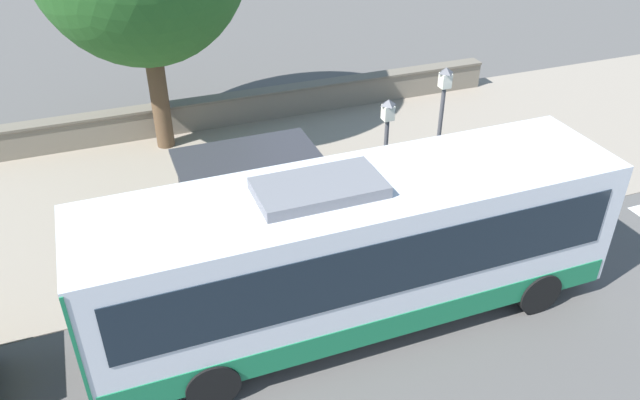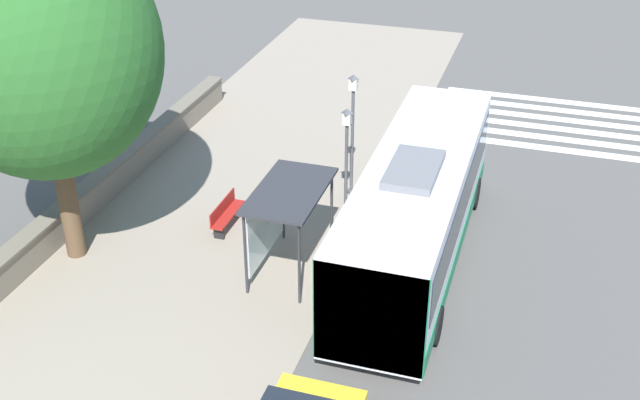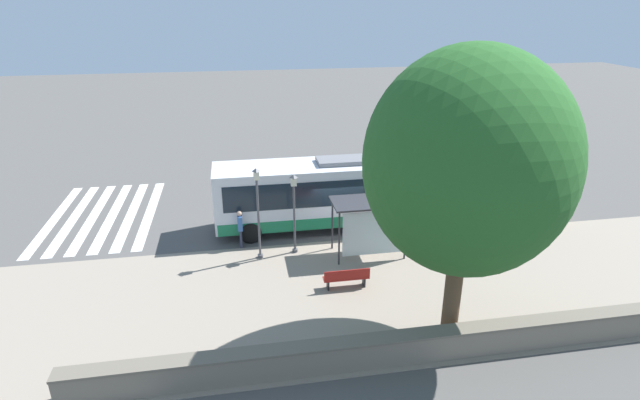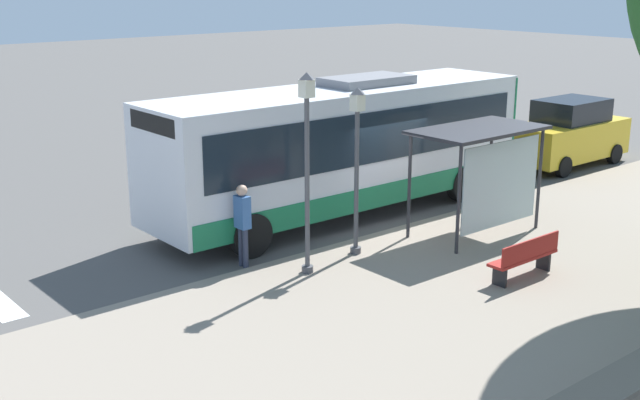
% 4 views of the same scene
% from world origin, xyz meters
% --- Properties ---
extents(ground_plane, '(120.00, 120.00, 0.00)m').
position_xyz_m(ground_plane, '(0.00, 0.00, 0.00)').
color(ground_plane, '#514F4C').
rests_on(ground_plane, ground).
extents(sidewalk_plaza, '(9.00, 44.00, 0.02)m').
position_xyz_m(sidewalk_plaza, '(-4.50, 0.00, 0.01)').
color(sidewalk_plaza, gray).
rests_on(sidewalk_plaza, ground).
extents(bus, '(2.68, 10.63, 3.49)m').
position_xyz_m(bus, '(1.74, 0.40, 1.81)').
color(bus, silver).
rests_on(bus, ground).
extents(bus_shelter, '(1.79, 3.22, 2.55)m').
position_xyz_m(bus_shelter, '(-1.64, -0.93, 2.13)').
color(bus_shelter, '#2D2D33').
rests_on(bus_shelter, ground).
extents(pedestrian, '(0.34, 0.24, 1.79)m').
position_xyz_m(pedestrian, '(0.15, 4.60, 1.06)').
color(pedestrian, '#2D3347').
rests_on(pedestrian, ground).
extents(bench, '(0.40, 1.81, 0.88)m').
position_xyz_m(bench, '(-4.10, 0.63, 0.48)').
color(bench, maroon).
rests_on(bench, ground).
extents(street_lamp_near, '(0.28, 0.28, 3.69)m').
position_xyz_m(street_lamp_near, '(-0.78, 2.24, 2.21)').
color(street_lamp_near, '#4C4C51').
rests_on(street_lamp_near, ground).
extents(street_lamp_far, '(0.28, 0.28, 4.15)m').
position_xyz_m(street_lamp_far, '(-1.02, 3.80, 2.47)').
color(street_lamp_far, '#4C4C51').
rests_on(street_lamp_far, ground).
extents(parked_car_behind_bus, '(1.96, 4.42, 2.14)m').
position_xyz_m(parked_car_behind_bus, '(1.25, -8.81, 1.03)').
color(parked_car_behind_bus, gold).
rests_on(parked_car_behind_bus, ground).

